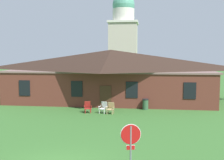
% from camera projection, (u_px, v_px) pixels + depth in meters
% --- Properties ---
extents(brick_building, '(21.51, 10.40, 5.50)m').
position_uv_depth(brick_building, '(111.00, 74.00, 30.02)').
color(brick_building, brown).
rests_on(brick_building, ground).
extents(dome_tower, '(5.18, 5.18, 16.46)m').
position_uv_depth(dome_tower, '(123.00, 41.00, 47.94)').
color(dome_tower, '#BCB29E').
rests_on(dome_tower, ground).
extents(stop_sign, '(0.78, 0.24, 2.33)m').
position_uv_depth(stop_sign, '(131.00, 142.00, 10.41)').
color(stop_sign, slate).
rests_on(stop_sign, ground).
extents(lawn_chair_by_porch, '(0.75, 0.81, 0.96)m').
position_uv_depth(lawn_chair_by_porch, '(88.00, 107.00, 23.27)').
color(lawn_chair_by_porch, maroon).
rests_on(lawn_chair_by_porch, ground).
extents(lawn_chair_near_door, '(0.75, 0.81, 0.96)m').
position_uv_depth(lawn_chair_near_door, '(104.00, 107.00, 23.10)').
color(lawn_chair_near_door, silver).
rests_on(lawn_chair_near_door, ground).
extents(lawn_chair_left_end, '(0.70, 0.74, 0.96)m').
position_uv_depth(lawn_chair_left_end, '(111.00, 108.00, 22.85)').
color(lawn_chair_left_end, tan).
rests_on(lawn_chair_left_end, ground).
extents(trash_bin, '(0.56, 0.56, 0.98)m').
position_uv_depth(trash_bin, '(145.00, 104.00, 24.52)').
color(trash_bin, '#335638').
rests_on(trash_bin, ground).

